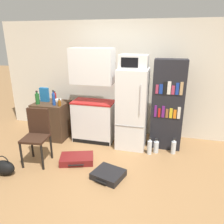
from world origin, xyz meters
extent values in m
plane|color=olive|center=(0.00, 0.00, 0.00)|extent=(24.00, 24.00, 0.00)
cube|color=silver|center=(0.20, 2.00, 1.22)|extent=(6.40, 0.10, 2.43)
cube|color=#422D1E|center=(-1.55, 1.30, 0.39)|extent=(0.68, 0.60, 0.78)
cube|color=white|center=(-0.63, 1.37, 0.41)|extent=(0.83, 0.46, 0.82)
cube|color=#B21E1E|center=(-0.63, 1.37, 0.84)|extent=(0.85, 0.47, 0.03)
cube|color=white|center=(-0.63, 1.37, 1.56)|extent=(0.83, 0.39, 0.68)
cube|color=black|center=(-0.63, 1.14, 0.04)|extent=(0.80, 0.01, 0.08)
cube|color=white|center=(0.19, 1.32, 0.77)|extent=(0.56, 0.57, 1.55)
cube|color=gray|center=(0.19, 1.03, 0.53)|extent=(0.54, 0.01, 0.01)
cylinder|color=silver|center=(0.37, 1.02, 1.05)|extent=(0.02, 0.02, 0.54)
cube|color=silver|center=(0.19, 1.32, 1.67)|extent=(0.52, 0.35, 0.25)
cube|color=black|center=(0.14, 1.14, 1.67)|extent=(0.30, 0.01, 0.17)
cube|color=black|center=(0.84, 1.44, 0.86)|extent=(0.59, 0.33, 1.72)
cube|color=#661E75|center=(0.63, 1.27, 0.78)|extent=(0.04, 0.01, 0.22)
cube|color=red|center=(0.70, 1.27, 0.75)|extent=(0.04, 0.01, 0.17)
cube|color=#661E75|center=(0.77, 1.27, 0.78)|extent=(0.05, 0.01, 0.22)
cube|color=brown|center=(0.84, 1.27, 0.75)|extent=(0.05, 0.01, 0.17)
cube|color=gold|center=(0.91, 1.27, 0.76)|extent=(0.05, 0.01, 0.19)
cube|color=orange|center=(0.98, 1.27, 0.75)|extent=(0.05, 0.01, 0.17)
cube|color=silver|center=(1.05, 1.27, 0.78)|extent=(0.05, 0.01, 0.22)
cube|color=#A33351|center=(0.63, 1.27, 1.20)|extent=(0.05, 0.01, 0.17)
cube|color=#193899|center=(0.70, 1.27, 1.21)|extent=(0.06, 0.01, 0.18)
cube|color=black|center=(0.77, 1.27, 1.23)|extent=(0.06, 0.01, 0.23)
cube|color=silver|center=(0.84, 1.27, 1.23)|extent=(0.06, 0.01, 0.23)
cube|color=#A33351|center=(0.91, 1.27, 1.20)|extent=(0.06, 0.01, 0.16)
cube|color=#193899|center=(0.98, 1.27, 1.23)|extent=(0.05, 0.01, 0.22)
cube|color=tan|center=(1.05, 1.27, 1.23)|extent=(0.05, 0.01, 0.23)
cylinder|color=#1E6028|center=(-1.76, 1.14, 0.89)|extent=(0.08, 0.08, 0.22)
cylinder|color=#1E6028|center=(-1.76, 1.14, 1.01)|extent=(0.04, 0.04, 0.04)
cylinder|color=black|center=(-1.76, 1.14, 1.05)|extent=(0.04, 0.04, 0.02)
cylinder|color=brown|center=(-1.26, 1.12, 0.84)|extent=(0.06, 0.06, 0.11)
cylinder|color=brown|center=(-1.26, 1.12, 0.90)|extent=(0.03, 0.03, 0.02)
cylinder|color=black|center=(-1.26, 1.12, 0.92)|extent=(0.03, 0.03, 0.01)
cylinder|color=#1E47A3|center=(-1.39, 1.15, 0.90)|extent=(0.06, 0.06, 0.24)
cylinder|color=#1E47A3|center=(-1.39, 1.15, 1.04)|extent=(0.03, 0.03, 0.04)
cylinder|color=black|center=(-1.39, 1.15, 1.08)|extent=(0.03, 0.03, 0.02)
cylinder|color=#AD1914|center=(-1.57, 1.53, 0.85)|extent=(0.06, 0.06, 0.15)
cylinder|color=#AD1914|center=(-1.57, 1.53, 0.94)|extent=(0.03, 0.03, 0.03)
cylinder|color=black|center=(-1.57, 1.53, 0.96)|extent=(0.03, 0.03, 0.02)
cylinder|color=silver|center=(-1.46, 1.43, 0.80)|extent=(0.16, 0.16, 0.04)
cube|color=#1E66A8|center=(-1.72, 1.35, 0.93)|extent=(0.19, 0.07, 0.30)
cylinder|color=black|center=(-1.44, 0.04, 0.23)|extent=(0.04, 0.04, 0.45)
cylinder|color=black|center=(-1.08, 0.08, 0.23)|extent=(0.04, 0.04, 0.45)
cylinder|color=black|center=(-1.48, 0.40, 0.23)|extent=(0.04, 0.04, 0.45)
cylinder|color=black|center=(-1.12, 0.44, 0.23)|extent=(0.04, 0.04, 0.45)
cube|color=#331E14|center=(-1.28, 0.24, 0.47)|extent=(0.44, 0.44, 0.04)
cube|color=#331E14|center=(-1.30, 0.42, 0.72)|extent=(0.38, 0.09, 0.45)
cube|color=black|center=(0.03, 0.14, 0.05)|extent=(0.54, 0.51, 0.11)
cylinder|color=black|center=(-0.04, -0.07, 0.05)|extent=(0.20, 0.08, 0.02)
cube|color=maroon|center=(-0.63, 0.43, 0.06)|extent=(0.65, 0.52, 0.12)
cylinder|color=black|center=(-0.57, 0.24, 0.06)|extent=(0.25, 0.10, 0.02)
ellipsoid|color=black|center=(-1.61, -0.20, 0.12)|extent=(0.36, 0.20, 0.24)
torus|color=black|center=(-1.61, -0.20, 0.23)|extent=(0.21, 0.02, 0.21)
cylinder|color=silver|center=(0.58, 1.04, 0.13)|extent=(0.08, 0.08, 0.27)
cylinder|color=silver|center=(0.58, 1.04, 0.29)|extent=(0.04, 0.04, 0.05)
cylinder|color=black|center=(0.58, 1.04, 0.33)|extent=(0.04, 0.04, 0.03)
cylinder|color=silver|center=(1.02, 1.17, 0.12)|extent=(0.09, 0.09, 0.25)
cylinder|color=silver|center=(1.02, 1.17, 0.27)|extent=(0.04, 0.04, 0.04)
cylinder|color=black|center=(1.02, 1.17, 0.30)|extent=(0.05, 0.05, 0.03)
cylinder|color=silver|center=(0.70, 1.13, 0.11)|extent=(0.10, 0.10, 0.22)
cylinder|color=silver|center=(0.70, 1.13, 0.24)|extent=(0.04, 0.04, 0.04)
cylinder|color=black|center=(0.70, 1.13, 0.27)|extent=(0.05, 0.05, 0.02)
camera|label=1|loc=(0.81, -2.67, 2.09)|focal=35.00mm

